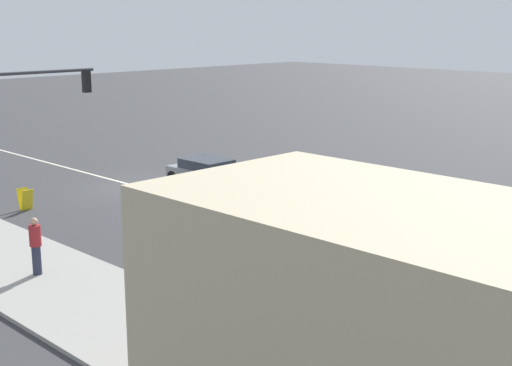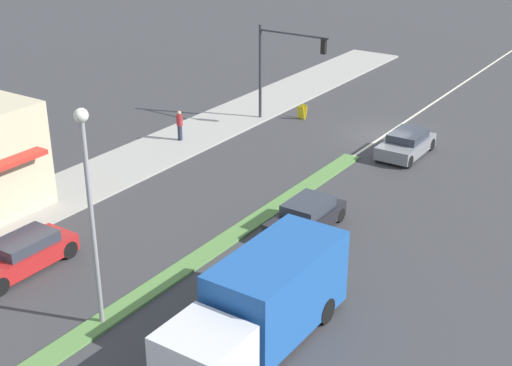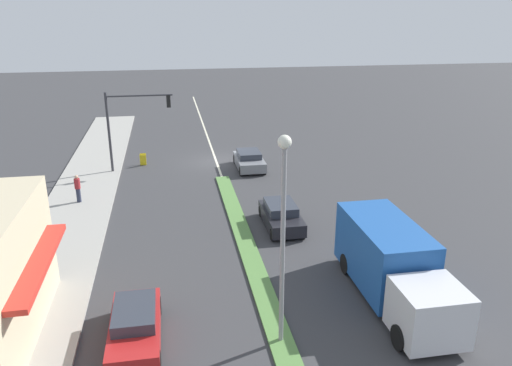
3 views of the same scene
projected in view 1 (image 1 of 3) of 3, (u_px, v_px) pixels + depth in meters
lane_marking_center at (140, 187)px, 31.77m from camera, size 0.16×60.00×0.01m
traffic_signal_main at (21, 116)px, 25.68m from camera, size 4.59×0.34×5.60m
pedestrian at (36, 245)px, 20.32m from camera, size 0.34×0.34×1.68m
warning_aframe_sign at (25, 199)px, 27.90m from camera, size 0.45×0.53×0.84m
sedan_dark at (411, 218)px, 24.53m from camera, size 1.78×3.93×1.30m
suv_grey at (209, 173)px, 31.67m from camera, size 1.89×3.87×1.26m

